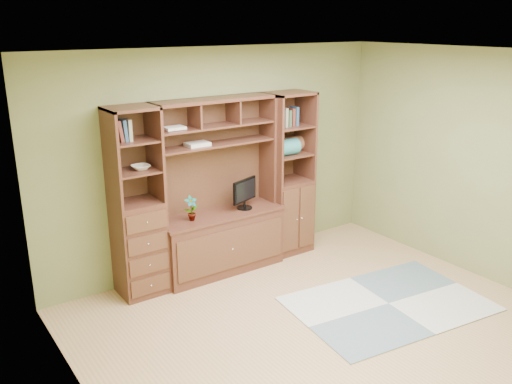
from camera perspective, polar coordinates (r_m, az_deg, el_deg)
room at (r=4.92m, az=8.34°, el=-1.18°), size 4.60×4.10×2.64m
center_hutch at (r=6.23m, az=-3.81°, el=0.35°), size 1.54×0.53×2.05m
left_tower at (r=5.85m, az=-12.44°, el=-1.22°), size 0.50×0.45×2.05m
right_tower at (r=6.82m, az=3.40°, el=1.89°), size 0.55×0.45×2.05m
rug at (r=6.02m, az=13.77°, el=-11.36°), size 2.16×1.58×0.01m
monitor at (r=6.38m, az=-1.22°, el=0.38°), size 0.45×0.31×0.50m
orchid at (r=6.07m, az=-6.83°, el=-1.72°), size 0.15×0.10×0.29m
magazines at (r=6.06m, az=-6.19°, el=5.04°), size 0.25×0.19×0.04m
bowl at (r=5.76m, az=-12.04°, el=2.57°), size 0.19×0.19×0.05m
blanket_teal at (r=6.64m, az=3.09°, el=4.71°), size 0.34×0.20×0.20m
blanket_red at (r=6.89m, az=4.08°, el=5.10°), size 0.33×0.18×0.18m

